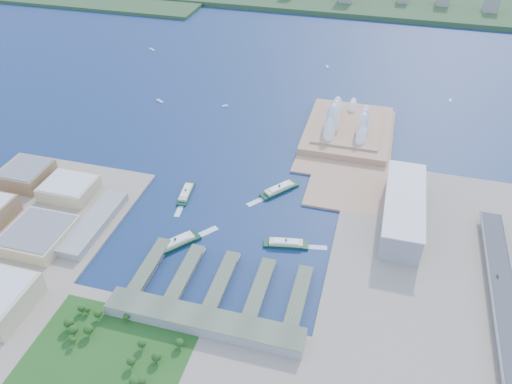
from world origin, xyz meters
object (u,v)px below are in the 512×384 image
(opera_house, at_px, (350,116))
(ferry_d, at_px, (286,242))
(ferry_b, at_px, (279,188))
(car_c, at_px, (498,276))
(ferry_a, at_px, (186,192))
(ferry_c, at_px, (175,242))
(toaster_building, at_px, (403,210))

(opera_house, bearing_deg, ferry_d, -97.77)
(opera_house, xyz_separation_m, ferry_b, (-69.82, -176.87, -26.65))
(opera_house, distance_m, ferry_d, 282.28)
(car_c, bearing_deg, ferry_d, 179.02)
(ferry_a, bearing_deg, ferry_c, -81.65)
(ferry_c, bearing_deg, ferry_a, -35.88)
(opera_house, xyz_separation_m, ferry_d, (-38.00, -278.40, -27.06))
(ferry_b, bearing_deg, opera_house, 107.23)
(opera_house, distance_m, ferry_b, 192.01)
(toaster_building, height_order, ferry_a, toaster_building)
(opera_house, bearing_deg, ferry_b, -111.54)
(toaster_building, distance_m, ferry_b, 162.20)
(toaster_building, relative_size, ferry_c, 2.53)
(opera_house, xyz_separation_m, ferry_c, (-162.68, -313.21, -26.21))
(ferry_a, distance_m, car_c, 384.57)
(ferry_c, height_order, ferry_d, ferry_c)
(ferry_a, bearing_deg, opera_house, 42.74)
(ferry_a, height_order, ferry_d, ferry_d)
(car_c, bearing_deg, ferry_c, -175.01)
(toaster_building, height_order, ferry_c, toaster_building)
(ferry_b, distance_m, ferry_c, 164.96)
(toaster_building, distance_m, car_c, 130.39)
(ferry_d, bearing_deg, ferry_c, 95.29)
(ferry_a, height_order, ferry_c, ferry_c)
(car_c, bearing_deg, ferry_b, 157.99)
(ferry_a, height_order, ferry_b, ferry_b)
(opera_house, relative_size, ferry_b, 3.18)
(ferry_c, bearing_deg, ferry_b, -84.92)
(ferry_c, xyz_separation_m, ferry_d, (124.68, 34.81, -0.85))
(ferry_d, bearing_deg, car_c, -101.29)
(ferry_d, distance_m, car_c, 229.28)
(toaster_building, relative_size, car_c, 30.82)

